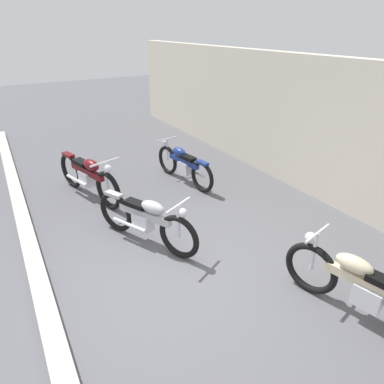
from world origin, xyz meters
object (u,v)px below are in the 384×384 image
object	(u,v)px
motorcycle_blue	(183,164)
motorcycle_silver	(146,219)
motorcycle_maroon	(88,176)
motorcycle_cream	(363,289)

from	to	relation	value
motorcycle_blue	motorcycle_silver	size ratio (longest dim) A/B	1.03
motorcycle_silver	motorcycle_maroon	bearing A→B (deg)	164.10
motorcycle_cream	motorcycle_silver	size ratio (longest dim) A/B	1.08
motorcycle_blue	motorcycle_cream	distance (m)	4.55
motorcycle_cream	motorcycle_maroon	bearing A→B (deg)	8.54
motorcycle_blue	motorcycle_cream	size ratio (longest dim) A/B	0.96
motorcycle_silver	motorcycle_cream	bearing A→B (deg)	4.45
motorcycle_cream	motorcycle_silver	world-z (taller)	motorcycle_cream
motorcycle_blue	motorcycle_maroon	xyz separation A→B (m)	(-0.32, -2.04, 0.05)
motorcycle_silver	motorcycle_maroon	distance (m)	2.14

